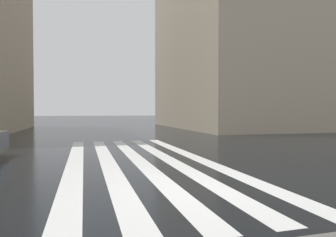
% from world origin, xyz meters
% --- Properties ---
extents(ground_plane, '(220.00, 220.00, 0.00)m').
position_xyz_m(ground_plane, '(0.00, 0.00, 0.00)').
color(ground_plane, black).
extents(zebra_crossing, '(13.00, 4.50, 0.01)m').
position_xyz_m(zebra_crossing, '(4.00, 0.53, 0.00)').
color(zebra_crossing, silver).
rests_on(zebra_crossing, ground_plane).
extents(haussmann_block_corner, '(18.46, 28.03, 21.90)m').
position_xyz_m(haussmann_block_corner, '(21.73, -20.39, 10.73)').
color(haussmann_block_corner, tan).
rests_on(haussmann_block_corner, ground_plane).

